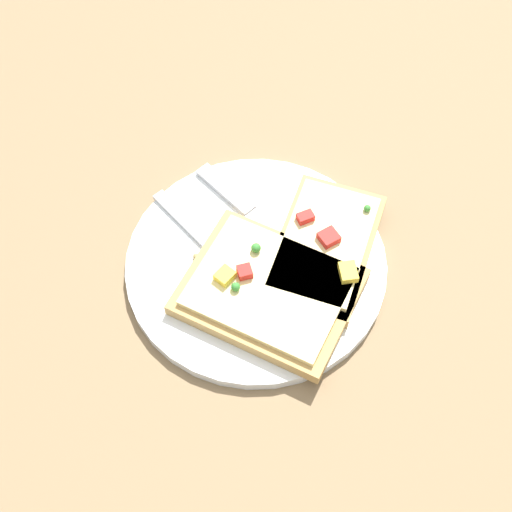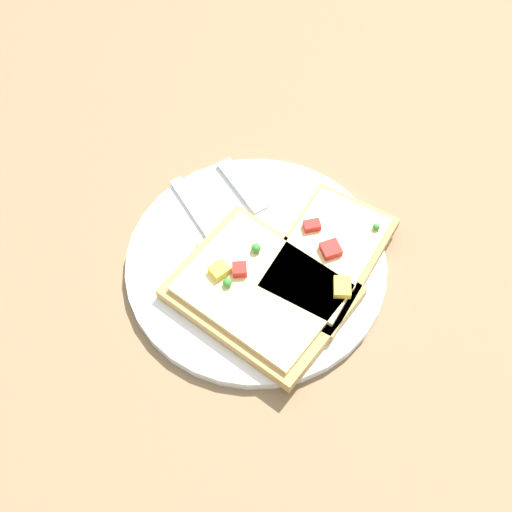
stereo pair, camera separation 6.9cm
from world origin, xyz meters
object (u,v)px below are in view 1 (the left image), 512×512
at_px(pizza_slice_corner, 324,246).
at_px(plate, 256,264).
at_px(knife, 256,217).
at_px(fork, 233,269).
at_px(pizza_slice_main, 269,290).

bearing_deg(pizza_slice_corner, plate, -61.23).
xyz_separation_m(knife, pizza_slice_corner, (-0.07, 0.04, 0.01)).
bearing_deg(pizza_slice_corner, fork, -57.27).
relative_size(fork, knife, 1.05).
bearing_deg(fork, plate, 73.20).
distance_m(plate, knife, 0.05).
bearing_deg(plate, pizza_slice_corner, -166.63).
xyz_separation_m(plate, knife, (0.00, -0.05, 0.01)).
height_order(plate, fork, fork).
distance_m(fork, pizza_slice_corner, 0.09).
relative_size(plate, knife, 1.62).
height_order(knife, pizza_slice_corner, pizza_slice_corner).
distance_m(fork, knife, 0.07).
xyz_separation_m(fork, knife, (-0.02, -0.06, 0.00)).
height_order(knife, pizza_slice_main, pizza_slice_main).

